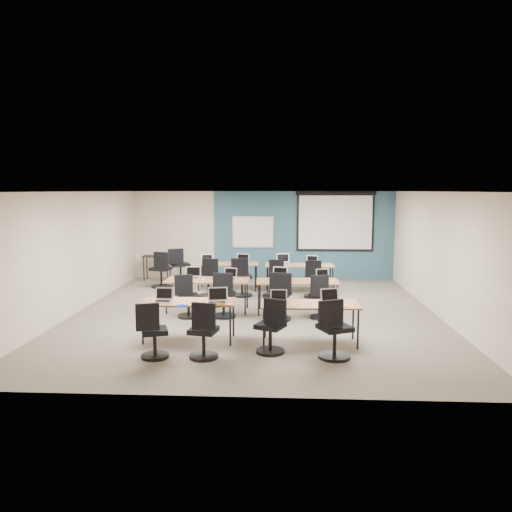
# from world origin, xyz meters

# --- Properties ---
(floor) EXTENTS (8.00, 9.00, 0.02)m
(floor) POSITION_xyz_m (0.00, 0.00, 0.00)
(floor) COLOR #6B6354
(floor) RESTS_ON ground
(ceiling) EXTENTS (8.00, 9.00, 0.02)m
(ceiling) POSITION_xyz_m (0.00, 0.00, 2.70)
(ceiling) COLOR white
(ceiling) RESTS_ON ground
(wall_back) EXTENTS (8.00, 0.04, 2.70)m
(wall_back) POSITION_xyz_m (0.00, 4.50, 1.35)
(wall_back) COLOR beige
(wall_back) RESTS_ON ground
(wall_front) EXTENTS (8.00, 0.04, 2.70)m
(wall_front) POSITION_xyz_m (0.00, -4.50, 1.35)
(wall_front) COLOR beige
(wall_front) RESTS_ON ground
(wall_left) EXTENTS (0.04, 9.00, 2.70)m
(wall_left) POSITION_xyz_m (-4.00, 0.00, 1.35)
(wall_left) COLOR beige
(wall_left) RESTS_ON ground
(wall_right) EXTENTS (0.04, 9.00, 2.70)m
(wall_right) POSITION_xyz_m (4.00, 0.00, 1.35)
(wall_right) COLOR beige
(wall_right) RESTS_ON ground
(blue_accent_panel) EXTENTS (5.50, 0.04, 2.70)m
(blue_accent_panel) POSITION_xyz_m (1.25, 4.47, 1.35)
(blue_accent_panel) COLOR #3D5977
(blue_accent_panel) RESTS_ON wall_back
(whiteboard) EXTENTS (1.28, 0.03, 0.98)m
(whiteboard) POSITION_xyz_m (-0.30, 4.43, 1.45)
(whiteboard) COLOR silver
(whiteboard) RESTS_ON wall_back
(projector_screen) EXTENTS (2.40, 0.10, 1.82)m
(projector_screen) POSITION_xyz_m (2.20, 4.41, 1.89)
(projector_screen) COLOR black
(projector_screen) RESTS_ON wall_back
(training_table_front_left) EXTENTS (1.69, 0.70, 0.73)m
(training_table_front_left) POSITION_xyz_m (-1.09, -2.02, 0.68)
(training_table_front_left) COLOR #A67132
(training_table_front_left) RESTS_ON floor
(training_table_front_right) EXTENTS (1.74, 0.73, 0.73)m
(training_table_front_right) POSITION_xyz_m (1.10, -2.10, 0.68)
(training_table_front_right) COLOR brown
(training_table_front_right) RESTS_ON floor
(training_table_mid_left) EXTENTS (1.88, 0.78, 0.73)m
(training_table_mid_left) POSITION_xyz_m (-1.09, 0.20, 0.69)
(training_table_mid_left) COLOR olive
(training_table_mid_left) RESTS_ON floor
(training_table_mid_right) EXTENTS (1.82, 0.76, 0.73)m
(training_table_mid_right) POSITION_xyz_m (0.94, 0.16, 0.69)
(training_table_mid_right) COLOR olive
(training_table_mid_right) RESTS_ON floor
(training_table_back_left) EXTENTS (1.67, 0.70, 0.73)m
(training_table_back_left) POSITION_xyz_m (-0.90, 2.72, 0.68)
(training_table_back_left) COLOR brown
(training_table_back_left) RESTS_ON floor
(training_table_back_right) EXTENTS (1.85, 0.77, 0.73)m
(training_table_back_right) POSITION_xyz_m (1.07, 2.55, 0.69)
(training_table_back_right) COLOR #A8732C
(training_table_back_right) RESTS_ON floor
(laptop_0) EXTENTS (0.32, 0.27, 0.24)m
(laptop_0) POSITION_xyz_m (-1.55, -2.06, 0.79)
(laptop_0) COLOR #AEAEAE
(laptop_0) RESTS_ON training_table_front_left
(mouse_0) EXTENTS (0.08, 0.10, 0.03)m
(mouse_0) POSITION_xyz_m (-1.15, -2.29, 0.74)
(mouse_0) COLOR white
(mouse_0) RESTS_ON training_table_front_left
(task_chair_0) EXTENTS (0.48, 0.46, 0.95)m
(task_chair_0) POSITION_xyz_m (-1.50, -3.05, 0.39)
(task_chair_0) COLOR black
(task_chair_0) RESTS_ON floor
(laptop_1) EXTENTS (0.36, 0.30, 0.27)m
(laptop_1) POSITION_xyz_m (-0.56, -2.13, 0.80)
(laptop_1) COLOR #BABAC2
(laptop_1) RESTS_ON training_table_front_left
(mouse_1) EXTENTS (0.07, 0.10, 0.03)m
(mouse_1) POSITION_xyz_m (-0.33, -2.30, 0.74)
(mouse_1) COLOR white
(mouse_1) RESTS_ON training_table_front_left
(task_chair_1) EXTENTS (0.48, 0.48, 0.97)m
(task_chair_1) POSITION_xyz_m (-0.67, -3.03, 0.40)
(task_chair_1) COLOR black
(task_chair_1) RESTS_ON floor
(laptop_2) EXTENTS (0.30, 0.26, 0.23)m
(laptop_2) POSITION_xyz_m (0.54, -2.08, 0.79)
(laptop_2) COLOR #B8B8B8
(laptop_2) RESTS_ON training_table_front_right
(mouse_2) EXTENTS (0.07, 0.10, 0.03)m
(mouse_2) POSITION_xyz_m (0.79, -2.27, 0.74)
(mouse_2) COLOR white
(mouse_2) RESTS_ON training_table_front_right
(task_chair_2) EXTENTS (0.52, 0.49, 0.97)m
(task_chair_2) POSITION_xyz_m (0.43, -2.70, 0.40)
(task_chair_2) COLOR black
(task_chair_2) RESTS_ON floor
(laptop_3) EXTENTS (0.34, 0.29, 0.26)m
(laptop_3) POSITION_xyz_m (1.45, -2.07, 0.79)
(laptop_3) COLOR #B4B4BC
(laptop_3) RESTS_ON training_table_front_right
(mouse_3) EXTENTS (0.09, 0.12, 0.04)m
(mouse_3) POSITION_xyz_m (1.71, -2.31, 0.74)
(mouse_3) COLOR white
(mouse_3) RESTS_ON training_table_front_right
(task_chair_3) EXTENTS (0.57, 0.53, 1.01)m
(task_chair_3) POSITION_xyz_m (1.44, -2.92, 0.42)
(task_chair_3) COLOR black
(task_chair_3) RESTS_ON floor
(laptop_4) EXTENTS (0.34, 0.29, 0.26)m
(laptop_4) POSITION_xyz_m (-1.45, 0.36, 0.79)
(laptop_4) COLOR #ABABAE
(laptop_4) RESTS_ON training_table_mid_left
(mouse_4) EXTENTS (0.09, 0.12, 0.04)m
(mouse_4) POSITION_xyz_m (-1.16, 0.14, 0.74)
(mouse_4) COLOR white
(mouse_4) RESTS_ON training_table_mid_left
(task_chair_4) EXTENTS (0.49, 0.48, 0.96)m
(task_chair_4) POSITION_xyz_m (-1.43, -0.42, 0.39)
(task_chair_4) COLOR black
(task_chair_4) RESTS_ON floor
(laptop_5) EXTENTS (0.31, 0.27, 0.24)m
(laptop_5) POSITION_xyz_m (-0.58, 0.32, 0.79)
(laptop_5) COLOR #AAAAAC
(laptop_5) RESTS_ON training_table_mid_left
(mouse_5) EXTENTS (0.08, 0.10, 0.03)m
(mouse_5) POSITION_xyz_m (-0.33, 0.10, 0.74)
(mouse_5) COLOR white
(mouse_5) RESTS_ON training_table_mid_left
(task_chair_5) EXTENTS (0.52, 0.52, 1.00)m
(task_chair_5) POSITION_xyz_m (-0.66, -0.37, 0.41)
(task_chair_5) COLOR black
(task_chair_5) RESTS_ON floor
(laptop_6) EXTENTS (0.35, 0.29, 0.26)m
(laptop_6) POSITION_xyz_m (0.56, 0.38, 0.79)
(laptop_6) COLOR #AFAFAF
(laptop_6) RESTS_ON training_table_mid_right
(mouse_6) EXTENTS (0.08, 0.10, 0.03)m
(mouse_6) POSITION_xyz_m (0.68, 0.09, 0.74)
(mouse_6) COLOR white
(mouse_6) RESTS_ON training_table_mid_right
(task_chair_6) EXTENTS (0.58, 0.57, 1.05)m
(task_chair_6) POSITION_xyz_m (0.52, -0.53, 0.44)
(task_chair_6) COLOR black
(task_chair_6) RESTS_ON floor
(laptop_7) EXTENTS (0.30, 0.25, 0.23)m
(laptop_7) POSITION_xyz_m (1.51, 0.36, 0.79)
(laptop_7) COLOR #A9A9B3
(laptop_7) RESTS_ON training_table_mid_right
(mouse_7) EXTENTS (0.06, 0.09, 0.03)m
(mouse_7) POSITION_xyz_m (1.71, 0.05, 0.74)
(mouse_7) COLOR white
(mouse_7) RESTS_ON training_table_mid_right
(task_chair_7) EXTENTS (0.50, 0.48, 0.97)m
(task_chair_7) POSITION_xyz_m (1.43, -0.36, 0.40)
(task_chair_7) COLOR black
(task_chair_7) RESTS_ON floor
(laptop_8) EXTENTS (0.31, 0.27, 0.24)m
(laptop_8) POSITION_xyz_m (-1.49, 2.76, 0.79)
(laptop_8) COLOR #A4A4AB
(laptop_8) RESTS_ON training_table_back_left
(mouse_8) EXTENTS (0.08, 0.10, 0.03)m
(mouse_8) POSITION_xyz_m (-1.31, 2.48, 0.74)
(mouse_8) COLOR white
(mouse_8) RESTS_ON training_table_back_left
(task_chair_8) EXTENTS (0.57, 0.55, 1.02)m
(task_chair_8) POSITION_xyz_m (-1.28, 1.72, 0.42)
(task_chair_8) COLOR black
(task_chair_8) RESTS_ON floor
(laptop_9) EXTENTS (0.35, 0.30, 0.27)m
(laptop_9) POSITION_xyz_m (-0.48, 2.69, 0.80)
(laptop_9) COLOR #B0B0B0
(laptop_9) RESTS_ON training_table_back_left
(mouse_9) EXTENTS (0.06, 0.10, 0.03)m
(mouse_9) POSITION_xyz_m (-0.41, 2.44, 0.74)
(mouse_9) COLOR white
(mouse_9) RESTS_ON training_table_back_left
(task_chair_9) EXTENTS (0.54, 0.54, 1.02)m
(task_chair_9) POSITION_xyz_m (-0.45, 1.81, 0.42)
(task_chair_9) COLOR black
(task_chair_9) RESTS_ON floor
(laptop_10) EXTENTS (0.35, 0.30, 0.27)m
(laptop_10) POSITION_xyz_m (0.62, 2.78, 0.80)
(laptop_10) COLOR silver
(laptop_10) RESTS_ON training_table_back_right
(mouse_10) EXTENTS (0.08, 0.10, 0.03)m
(mouse_10) POSITION_xyz_m (0.85, 2.51, 0.74)
(mouse_10) COLOR white
(mouse_10) RESTS_ON training_table_back_right
(task_chair_10) EXTENTS (0.48, 0.48, 0.96)m
(task_chair_10) POSITION_xyz_m (0.45, 2.01, 0.39)
(task_chair_10) COLOR black
(task_chair_10) RESTS_ON floor
(laptop_11) EXTENTS (0.31, 0.26, 0.24)m
(laptop_11) POSITION_xyz_m (1.42, 2.66, 0.79)
(laptop_11) COLOR #9D9DA9
(laptop_11) RESTS_ON training_table_back_right
(mouse_11) EXTENTS (0.06, 0.09, 0.03)m
(mouse_11) POSITION_xyz_m (1.64, 2.45, 0.74)
(mouse_11) COLOR white
(mouse_11) RESTS_ON training_table_back_right
(task_chair_11) EXTENTS (0.49, 0.49, 0.98)m
(task_chair_11) POSITION_xyz_m (1.40, 1.77, 0.40)
(task_chair_11) COLOR black
(task_chair_11) RESTS_ON floor
(blue_mousepad) EXTENTS (0.24, 0.21, 0.01)m
(blue_mousepad) POSITION_xyz_m (-1.14, -2.42, 0.73)
(blue_mousepad) COLOR #090E7A
(blue_mousepad) RESTS_ON training_table_front_left
(snack_bowl) EXTENTS (0.32, 0.32, 0.06)m
(snack_bowl) POSITION_xyz_m (-0.51, -2.44, 0.76)
(snack_bowl) COLOR brown
(snack_bowl) RESTS_ON training_table_front_left
(snack_plate) EXTENTS (0.21, 0.21, 0.01)m
(snack_plate) POSITION_xyz_m (0.60, -2.41, 0.74)
(snack_plate) COLOR white
(snack_plate) RESTS_ON training_table_front_right
(coffee_cup) EXTENTS (0.09, 0.09, 0.06)m
(coffee_cup) POSITION_xyz_m (0.51, -2.35, 0.77)
(coffee_cup) COLOR silver
(coffee_cup) RESTS_ON snack_plate
(utility_table) EXTENTS (0.85, 0.47, 0.75)m
(utility_table) POSITION_xyz_m (-3.22, 4.06, 0.65)
(utility_table) COLOR black
(utility_table) RESTS_ON floor
(spare_chair_a) EXTENTS (0.60, 0.56, 1.04)m
(spare_chair_a) POSITION_xyz_m (-2.43, 3.62, 0.43)
(spare_chair_a) COLOR black
(spare_chair_a) RESTS_ON floor
(spare_chair_b) EXTENTS (0.57, 0.56, 1.03)m
(spare_chair_b) POSITION_xyz_m (-2.80, 2.87, 0.43)
(spare_chair_b) COLOR black
(spare_chair_b) RESTS_ON floor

